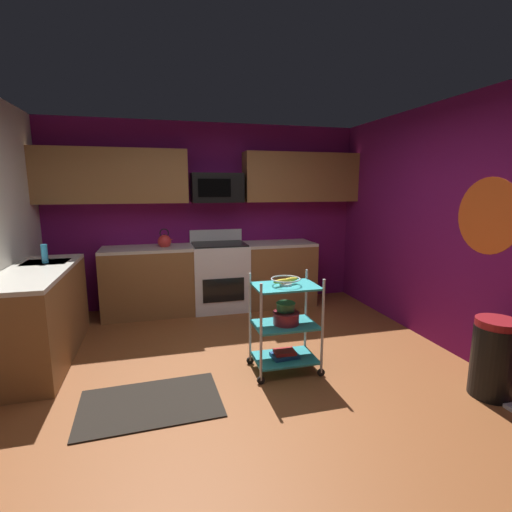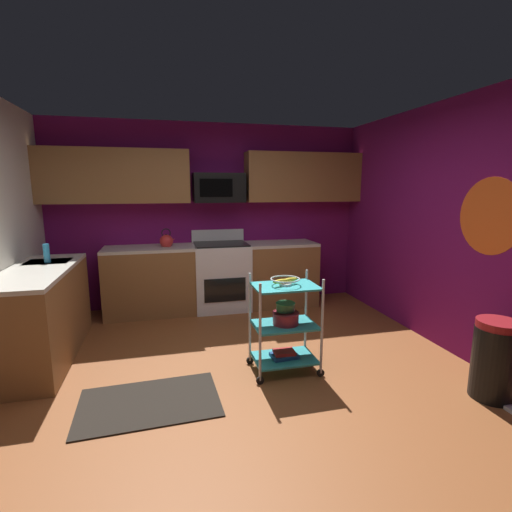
% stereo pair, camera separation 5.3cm
% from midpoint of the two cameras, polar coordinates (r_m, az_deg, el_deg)
% --- Properties ---
extents(floor, '(4.40, 4.80, 0.04)m').
position_cam_midpoint_polar(floor, '(3.58, -0.97, -18.50)').
color(floor, brown).
rests_on(floor, ground).
extents(wall_back, '(4.52, 0.06, 2.60)m').
position_cam_midpoint_polar(wall_back, '(5.54, -6.66, 6.08)').
color(wall_back, '#6B1156').
rests_on(wall_back, ground).
extents(wall_right, '(0.06, 4.80, 2.60)m').
position_cam_midpoint_polar(wall_right, '(4.25, 29.80, 3.49)').
color(wall_right, '#6B1156').
rests_on(wall_right, ground).
extents(wall_flower_decal, '(0.00, 0.70, 0.70)m').
position_cam_midpoint_polar(wall_flower_decal, '(4.03, 32.23, 5.11)').
color(wall_flower_decal, '#E5591E').
extents(counter_run, '(3.67, 2.30, 0.92)m').
position_cam_midpoint_polar(counter_run, '(4.89, -13.60, -4.66)').
color(counter_run, brown).
rests_on(counter_run, ground).
extents(oven_range, '(0.76, 0.65, 1.10)m').
position_cam_midpoint_polar(oven_range, '(5.36, -5.00, -2.93)').
color(oven_range, white).
rests_on(oven_range, ground).
extents(upper_cabinets, '(4.40, 0.33, 0.70)m').
position_cam_midpoint_polar(upper_cabinets, '(5.34, -6.74, 11.83)').
color(upper_cabinets, brown).
extents(microwave, '(0.70, 0.39, 0.40)m').
position_cam_midpoint_polar(microwave, '(5.32, -5.39, 10.24)').
color(microwave, black).
extents(rolling_cart, '(0.64, 0.42, 0.91)m').
position_cam_midpoint_polar(rolling_cart, '(3.56, 4.79, -10.30)').
color(rolling_cart, silver).
rests_on(rolling_cart, ground).
extents(fruit_bowl, '(0.27, 0.27, 0.07)m').
position_cam_midpoint_polar(fruit_bowl, '(3.43, 4.89, -3.69)').
color(fruit_bowl, silver).
rests_on(fruit_bowl, rolling_cart).
extents(mixing_bowl_large, '(0.25, 0.25, 0.11)m').
position_cam_midpoint_polar(mixing_bowl_large, '(3.54, 4.95, -9.30)').
color(mixing_bowl_large, maroon).
rests_on(mixing_bowl_large, rolling_cart).
extents(mixing_bowl_small, '(0.18, 0.18, 0.08)m').
position_cam_midpoint_polar(mixing_bowl_small, '(3.54, 4.91, -7.62)').
color(mixing_bowl_small, '#387F4C').
rests_on(mixing_bowl_small, rolling_cart).
extents(book_stack, '(0.26, 0.19, 0.07)m').
position_cam_midpoint_polar(book_stack, '(3.67, 4.72, -14.61)').
color(book_stack, '#1E4C8C').
rests_on(book_stack, rolling_cart).
extents(kettle, '(0.21, 0.18, 0.26)m').
position_cam_midpoint_polar(kettle, '(5.21, -13.12, 2.24)').
color(kettle, red).
rests_on(kettle, counter_run).
extents(dish_soap_bottle, '(0.06, 0.06, 0.20)m').
position_cam_midpoint_polar(dish_soap_bottle, '(4.55, -28.85, 0.37)').
color(dish_soap_bottle, '#2D8CBF').
rests_on(dish_soap_bottle, counter_run).
extents(trash_can, '(0.34, 0.42, 0.66)m').
position_cam_midpoint_polar(trash_can, '(3.73, 32.79, -13.07)').
color(trash_can, black).
rests_on(trash_can, ground).
extents(floor_rug, '(1.13, 0.74, 0.01)m').
position_cam_midpoint_polar(floor_rug, '(3.35, -15.35, -20.60)').
color(floor_rug, black).
rests_on(floor_rug, ground).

